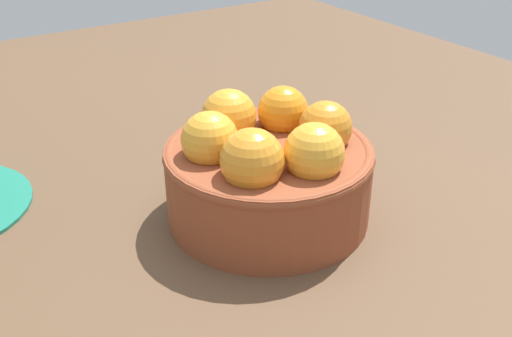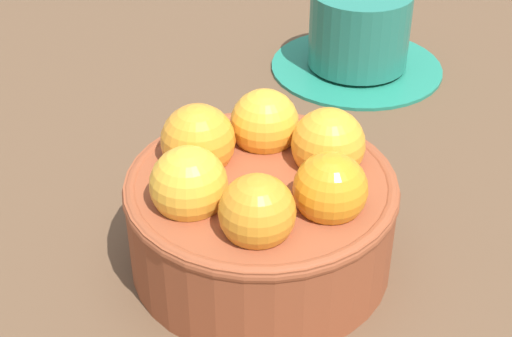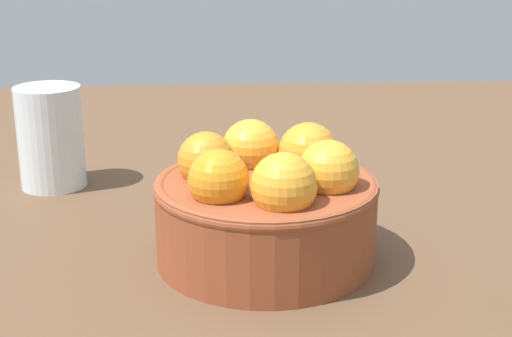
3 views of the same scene
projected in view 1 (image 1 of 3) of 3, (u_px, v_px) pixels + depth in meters
ground_plane at (268, 235)px, 49.54cm from camera, size 125.54×100.45×3.82cm
terracotta_bowl at (268, 169)px, 46.59cm from camera, size 16.18×16.18×9.53cm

